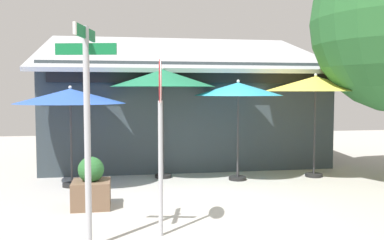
{
  "coord_description": "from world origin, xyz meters",
  "views": [
    {
      "loc": [
        -1.38,
        -8.0,
        2.24
      ],
      "look_at": [
        0.17,
        1.2,
        1.6
      ],
      "focal_mm": 39.55,
      "sensor_mm": 36.0,
      "label": 1
    }
  ],
  "objects_px": {
    "street_sign_post": "(87,114)",
    "patio_umbrella_forest_green_center": "(163,79)",
    "sidewalk_planter": "(91,187)",
    "patio_umbrella_royal_blue_left": "(70,97)",
    "stop_sign": "(160,114)",
    "patio_umbrella_mustard_far_right": "(315,84)",
    "patio_umbrella_teal_right": "(238,90)"
  },
  "relations": [
    {
      "from": "street_sign_post",
      "to": "patio_umbrella_forest_green_center",
      "type": "distance_m",
      "value": 5.02
    },
    {
      "from": "sidewalk_planter",
      "to": "patio_umbrella_royal_blue_left",
      "type": "bearing_deg",
      "value": 106.67
    },
    {
      "from": "stop_sign",
      "to": "patio_umbrella_mustard_far_right",
      "type": "height_order",
      "value": "stop_sign"
    },
    {
      "from": "street_sign_post",
      "to": "patio_umbrella_mustard_far_right",
      "type": "bearing_deg",
      "value": 37.62
    },
    {
      "from": "street_sign_post",
      "to": "sidewalk_planter",
      "type": "bearing_deg",
      "value": 92.97
    },
    {
      "from": "patio_umbrella_royal_blue_left",
      "to": "sidewalk_planter",
      "type": "height_order",
      "value": "patio_umbrella_royal_blue_left"
    },
    {
      "from": "stop_sign",
      "to": "patio_umbrella_royal_blue_left",
      "type": "distance_m",
      "value": 4.12
    },
    {
      "from": "stop_sign",
      "to": "sidewalk_planter",
      "type": "height_order",
      "value": "stop_sign"
    },
    {
      "from": "patio_umbrella_royal_blue_left",
      "to": "stop_sign",
      "type": "bearing_deg",
      "value": -64.85
    },
    {
      "from": "sidewalk_planter",
      "to": "stop_sign",
      "type": "bearing_deg",
      "value": -56.96
    },
    {
      "from": "patio_umbrella_forest_green_center",
      "to": "patio_umbrella_royal_blue_left",
      "type": "bearing_deg",
      "value": -163.18
    },
    {
      "from": "street_sign_post",
      "to": "sidewalk_planter",
      "type": "height_order",
      "value": "street_sign_post"
    },
    {
      "from": "patio_umbrella_forest_green_center",
      "to": "stop_sign",
      "type": "bearing_deg",
      "value": -96.15
    },
    {
      "from": "patio_umbrella_royal_blue_left",
      "to": "patio_umbrella_forest_green_center",
      "type": "relative_size",
      "value": 0.9
    },
    {
      "from": "street_sign_post",
      "to": "patio_umbrella_mustard_far_right",
      "type": "xyz_separation_m",
      "value": [
        5.43,
        4.19,
        0.5
      ]
    },
    {
      "from": "sidewalk_planter",
      "to": "patio_umbrella_mustard_far_right",
      "type": "bearing_deg",
      "value": 20.25
    },
    {
      "from": "patio_umbrella_teal_right",
      "to": "street_sign_post",
      "type": "bearing_deg",
      "value": -129.09
    },
    {
      "from": "street_sign_post",
      "to": "stop_sign",
      "type": "bearing_deg",
      "value": 17.67
    },
    {
      "from": "patio_umbrella_mustard_far_right",
      "to": "sidewalk_planter",
      "type": "distance_m",
      "value": 6.24
    },
    {
      "from": "stop_sign",
      "to": "patio_umbrella_teal_right",
      "type": "distance_m",
      "value": 4.45
    },
    {
      "from": "patio_umbrella_forest_green_center",
      "to": "patio_umbrella_teal_right",
      "type": "height_order",
      "value": "patio_umbrella_forest_green_center"
    },
    {
      "from": "stop_sign",
      "to": "sidewalk_planter",
      "type": "xyz_separation_m",
      "value": [
        -1.17,
        1.8,
        -1.48
      ]
    },
    {
      "from": "stop_sign",
      "to": "patio_umbrella_forest_green_center",
      "type": "xyz_separation_m",
      "value": [
        0.47,
        4.39,
        0.66
      ]
    },
    {
      "from": "patio_umbrella_forest_green_center",
      "to": "patio_umbrella_mustard_far_right",
      "type": "height_order",
      "value": "patio_umbrella_forest_green_center"
    },
    {
      "from": "patio_umbrella_royal_blue_left",
      "to": "sidewalk_planter",
      "type": "bearing_deg",
      "value": -73.33
    },
    {
      "from": "patio_umbrella_teal_right",
      "to": "patio_umbrella_mustard_far_right",
      "type": "relative_size",
      "value": 0.94
    },
    {
      "from": "stop_sign",
      "to": "patio_umbrella_teal_right",
      "type": "xyz_separation_m",
      "value": [
        2.29,
        3.79,
        0.37
      ]
    },
    {
      "from": "patio_umbrella_royal_blue_left",
      "to": "patio_umbrella_mustard_far_right",
      "type": "xyz_separation_m",
      "value": [
        6.12,
        0.13,
        0.31
      ]
    },
    {
      "from": "stop_sign",
      "to": "patio_umbrella_forest_green_center",
      "type": "height_order",
      "value": "patio_umbrella_forest_green_center"
    },
    {
      "from": "street_sign_post",
      "to": "patio_umbrella_forest_green_center",
      "type": "height_order",
      "value": "street_sign_post"
    },
    {
      "from": "patio_umbrella_teal_right",
      "to": "patio_umbrella_forest_green_center",
      "type": "bearing_deg",
      "value": 161.7
    },
    {
      "from": "patio_umbrella_royal_blue_left",
      "to": "patio_umbrella_mustard_far_right",
      "type": "height_order",
      "value": "patio_umbrella_mustard_far_right"
    }
  ]
}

